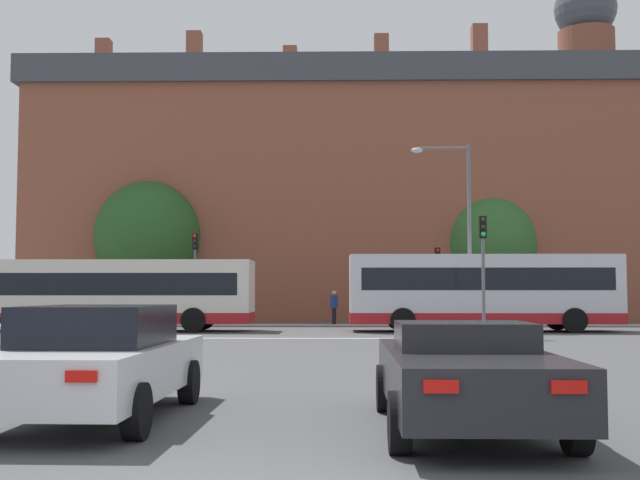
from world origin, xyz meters
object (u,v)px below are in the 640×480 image
traffic_light_far_right (438,273)px  street_lamp_junction (459,217)px  bus_crossing_lead (482,290)px  car_roadster_right (465,373)px  traffic_light_near_right (483,256)px  pedestrian_waiting (471,305)px  traffic_light_far_left (195,264)px  bus_crossing_trailing (112,293)px  pedestrian_walking_east (334,305)px  car_saloon_left (98,361)px

traffic_light_far_right → street_lamp_junction: street_lamp_junction is taller
bus_crossing_lead → car_roadster_right: bearing=169.0°
traffic_light_near_right → pedestrian_waiting: traffic_light_near_right is taller
car_roadster_right → traffic_light_far_right: 29.70m
traffic_light_far_left → bus_crossing_lead: bearing=-24.0°
pedestrian_waiting → traffic_light_near_right: bearing=167.6°
bus_crossing_trailing → car_roadster_right: bearing=-155.4°
bus_crossing_trailing → traffic_light_far_left: traffic_light_far_left is taller
car_roadster_right → traffic_light_near_right: size_ratio=1.09×
traffic_light_far_left → pedestrian_walking_east: 7.24m
street_lamp_junction → pedestrian_walking_east: 9.52m
car_roadster_right → pedestrian_waiting: (5.33, 30.84, 0.29)m
car_roadster_right → traffic_light_near_right: (3.78, 19.07, 2.25)m
car_saloon_left → car_roadster_right: size_ratio=1.00×
bus_crossing_lead → pedestrian_walking_east: bearing=40.9°
bus_crossing_lead → pedestrian_waiting: bearing=-6.0°
traffic_light_far_left → street_lamp_junction: 13.45m
traffic_light_far_left → pedestrian_walking_east: traffic_light_far_left is taller
car_saloon_left → pedestrian_walking_east: bearing=85.4°
bus_crossing_lead → street_lamp_junction: 3.22m
traffic_light_near_right → street_lamp_junction: street_lamp_junction is taller
traffic_light_near_right → car_saloon_left: bearing=-114.6°
traffic_light_far_right → traffic_light_far_left: (-11.88, 0.01, 0.44)m
traffic_light_far_right → pedestrian_waiting: traffic_light_far_right is taller
bus_crossing_lead → traffic_light_far_left: 14.27m
traffic_light_far_left → car_saloon_left: bearing=-82.5°
bus_crossing_trailing → pedestrian_waiting: bearing=-66.2°
traffic_light_far_right → street_lamp_junction: size_ratio=0.48×
bus_crossing_lead → pedestrian_waiting: bus_crossing_lead is taller
traffic_light_far_right → pedestrian_walking_east: 5.47m
car_saloon_left → traffic_light_far_right: traffic_light_far_right is taller
bus_crossing_lead → traffic_light_far_left: bearing=66.0°
pedestrian_walking_east → traffic_light_far_right: bearing=103.3°
traffic_light_near_right → traffic_light_far_left: 15.99m
traffic_light_far_left → pedestrian_walking_east: size_ratio=2.65×
bus_crossing_trailing → traffic_light_far_right: 15.47m
pedestrian_walking_east → street_lamp_junction: bearing=65.2°
car_saloon_left → bus_crossing_lead: 24.76m
pedestrian_waiting → traffic_light_far_right: bearing=122.4°
traffic_light_far_right → pedestrian_walking_east: (-5.06, 1.35, -1.58)m
traffic_light_far_right → traffic_light_near_right: size_ratio=0.87×
bus_crossing_trailing → traffic_light_far_left: 6.40m
traffic_light_near_right → street_lamp_junction: 5.09m
car_roadster_right → bus_crossing_trailing: 26.09m
bus_crossing_lead → traffic_light_far_right: traffic_light_far_right is taller
traffic_light_far_right → pedestrian_walking_east: bearing=165.1°
car_roadster_right → bus_crossing_trailing: size_ratio=0.41×
car_saloon_left → pedestrian_waiting: size_ratio=2.88×
car_saloon_left → traffic_light_far_left: size_ratio=1.05×
car_roadster_right → traffic_light_far_right: size_ratio=1.26×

